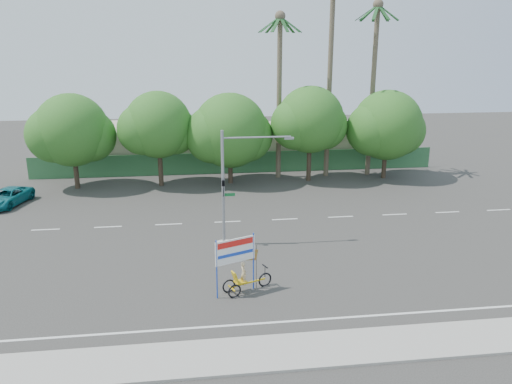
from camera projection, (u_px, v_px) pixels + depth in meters
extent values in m
plane|color=#33302D|center=(275.00, 270.00, 26.87)|extent=(120.00, 120.00, 0.00)
cube|color=gray|center=(307.00, 350.00, 19.72)|extent=(50.00, 2.40, 0.12)
cube|color=#336B3D|center=(238.00, 163.00, 47.04)|extent=(38.00, 0.08, 2.00)
cube|color=#C0B299|center=(134.00, 146.00, 49.82)|extent=(12.00, 8.00, 4.00)
cube|color=#C0B299|center=(310.00, 143.00, 52.07)|extent=(14.00, 8.00, 3.60)
cylinder|color=#473828|center=(76.00, 168.00, 41.79)|extent=(0.40, 0.40, 3.52)
sphere|color=#21581A|center=(72.00, 130.00, 40.88)|extent=(6.00, 6.00, 6.00)
sphere|color=#21581A|center=(90.00, 136.00, 41.49)|extent=(4.32, 4.32, 4.32)
sphere|color=#21581A|center=(54.00, 135.00, 40.57)|extent=(4.56, 4.56, 4.56)
cylinder|color=#473828|center=(160.00, 164.00, 42.61)|extent=(0.40, 0.40, 3.74)
sphere|color=#21581A|center=(158.00, 125.00, 41.65)|extent=(5.60, 5.60, 5.60)
sphere|color=#21581A|center=(174.00, 131.00, 42.25)|extent=(4.03, 4.03, 4.03)
sphere|color=#21581A|center=(143.00, 129.00, 41.35)|extent=(4.26, 4.26, 4.26)
cylinder|color=#473828|center=(230.00, 165.00, 43.41)|extent=(0.40, 0.40, 3.30)
sphere|color=#21581A|center=(230.00, 131.00, 42.56)|extent=(6.40, 6.40, 6.40)
sphere|color=#21581A|center=(246.00, 136.00, 43.17)|extent=(4.61, 4.61, 4.61)
sphere|color=#21581A|center=(213.00, 135.00, 42.23)|extent=(4.86, 4.86, 4.86)
cylinder|color=#473828|center=(309.00, 159.00, 44.18)|extent=(0.40, 0.40, 3.87)
sphere|color=#21581A|center=(310.00, 120.00, 43.18)|extent=(5.80, 5.80, 5.80)
sphere|color=#21581A|center=(324.00, 126.00, 43.80)|extent=(4.18, 4.18, 4.18)
sphere|color=#21581A|center=(296.00, 124.00, 42.88)|extent=(4.41, 4.41, 4.41)
cylinder|color=#473828|center=(385.00, 159.00, 45.10)|extent=(0.40, 0.40, 3.43)
sphere|color=#21581A|center=(387.00, 125.00, 44.21)|extent=(6.20, 6.20, 6.20)
sphere|color=#21581A|center=(400.00, 130.00, 44.82)|extent=(4.46, 4.46, 4.46)
sphere|color=#21581A|center=(373.00, 129.00, 43.89)|extent=(4.71, 4.71, 4.71)
cylinder|color=#70604C|center=(330.00, 82.00, 43.99)|extent=(0.44, 0.44, 17.00)
cylinder|color=#70604C|center=(372.00, 93.00, 44.76)|extent=(0.44, 0.44, 15.00)
sphere|color=#70604C|center=(378.00, 4.00, 42.64)|extent=(0.90, 0.90, 0.90)
cube|color=#1C4C21|center=(388.00, 13.00, 42.94)|extent=(1.91, 0.28, 1.36)
cube|color=#1C4C21|center=(383.00, 13.00, 43.49)|extent=(1.65, 1.44, 1.36)
cube|color=#1C4C21|center=(376.00, 13.00, 43.73)|extent=(0.61, 1.93, 1.36)
cube|color=#1C4C21|center=(369.00, 13.00, 43.54)|extent=(1.20, 1.80, 1.36)
cube|color=#1C4C21|center=(366.00, 13.00, 43.02)|extent=(1.89, 0.92, 1.36)
cube|color=#1C4C21|center=(369.00, 12.00, 42.41)|extent=(1.89, 0.92, 1.36)
cube|color=#1C4C21|center=(376.00, 12.00, 41.99)|extent=(1.20, 1.80, 1.36)
cube|color=#1C4C21|center=(383.00, 12.00, 41.96)|extent=(0.61, 1.93, 1.36)
cube|color=#1C4C21|center=(388.00, 12.00, 42.34)|extent=(1.65, 1.44, 1.36)
cylinder|color=#70604C|center=(279.00, 100.00, 43.87)|extent=(0.44, 0.44, 14.00)
sphere|color=#70604C|center=(280.00, 16.00, 41.88)|extent=(0.90, 0.90, 0.90)
cube|color=#1C4C21|center=(291.00, 24.00, 42.18)|extent=(1.91, 0.28, 1.36)
cube|color=#1C4C21|center=(287.00, 25.00, 42.73)|extent=(1.65, 1.44, 1.36)
cube|color=#1C4C21|center=(280.00, 25.00, 42.97)|extent=(0.61, 1.93, 1.36)
cube|color=#1C4C21|center=(273.00, 25.00, 42.79)|extent=(1.20, 1.80, 1.36)
cube|color=#1C4C21|center=(269.00, 24.00, 42.27)|extent=(1.89, 0.92, 1.36)
cube|color=#1C4C21|center=(270.00, 24.00, 41.65)|extent=(1.89, 0.92, 1.36)
cube|color=#1C4C21|center=(276.00, 24.00, 41.24)|extent=(1.20, 1.80, 1.36)
cube|color=#1C4C21|center=(284.00, 24.00, 41.21)|extent=(0.61, 1.93, 1.36)
cube|color=#1C4C21|center=(290.00, 24.00, 41.58)|extent=(1.65, 1.44, 1.36)
cylinder|color=gray|center=(224.00, 244.00, 30.36)|extent=(1.10, 1.10, 0.10)
cylinder|color=gray|center=(223.00, 189.00, 29.38)|extent=(0.18, 0.18, 7.00)
cylinder|color=gray|center=(257.00, 137.00, 28.76)|extent=(4.00, 0.10, 0.10)
cube|color=gray|center=(289.00, 138.00, 29.02)|extent=(0.55, 0.20, 0.12)
imported|color=black|center=(223.00, 189.00, 29.14)|extent=(0.16, 0.20, 1.00)
cube|color=#14662D|center=(229.00, 195.00, 29.52)|extent=(0.70, 0.04, 0.18)
torus|color=black|center=(265.00, 280.00, 25.07)|extent=(0.72, 0.36, 0.75)
torus|color=black|center=(229.00, 286.00, 24.45)|extent=(0.68, 0.34, 0.70)
torus|color=black|center=(235.00, 291.00, 23.94)|extent=(0.68, 0.34, 0.70)
cube|color=gold|center=(249.00, 283.00, 24.61)|extent=(1.76, 0.77, 0.07)
cube|color=gold|center=(232.00, 288.00, 24.19)|extent=(0.31, 0.64, 0.06)
cube|color=gold|center=(241.00, 282.00, 24.36)|extent=(0.68, 0.64, 0.07)
cube|color=gold|center=(235.00, 277.00, 24.13)|extent=(0.41, 0.52, 0.60)
cylinder|color=black|center=(265.00, 272.00, 24.95)|extent=(0.04, 0.04, 0.61)
cube|color=black|center=(265.00, 266.00, 24.86)|extent=(0.23, 0.48, 0.04)
imported|color=#CCB284|center=(244.00, 273.00, 24.32)|extent=(0.43, 0.51, 1.19)
cylinder|color=blue|center=(217.00, 270.00, 23.50)|extent=(0.08, 0.08, 2.98)
cylinder|color=blue|center=(253.00, 261.00, 24.43)|extent=(0.08, 0.08, 2.98)
cube|color=white|center=(235.00, 251.00, 23.74)|extent=(1.96, 0.84, 1.21)
cube|color=red|center=(236.00, 243.00, 23.60)|extent=(1.74, 0.72, 0.29)
cube|color=blue|center=(236.00, 254.00, 23.76)|extent=(1.74, 0.72, 0.15)
cylinder|color=black|center=(256.00, 267.00, 24.60)|extent=(0.03, 0.03, 2.31)
cube|color=red|center=(249.00, 255.00, 24.22)|extent=(0.91, 0.39, 0.72)
imported|color=#106972|center=(7.00, 197.00, 37.65)|extent=(3.23, 4.94, 1.26)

